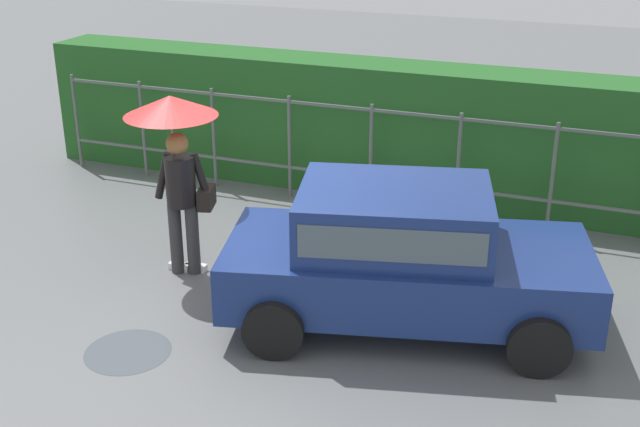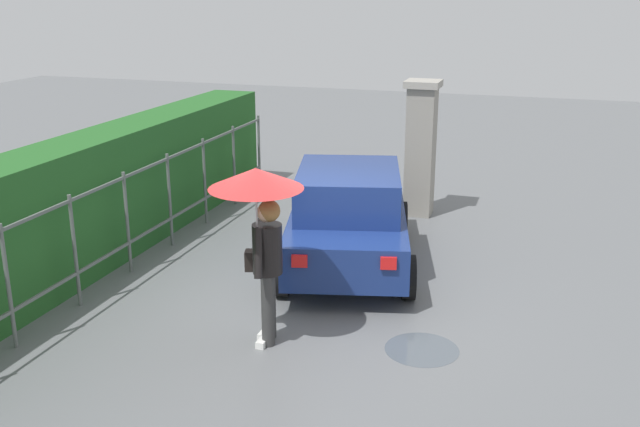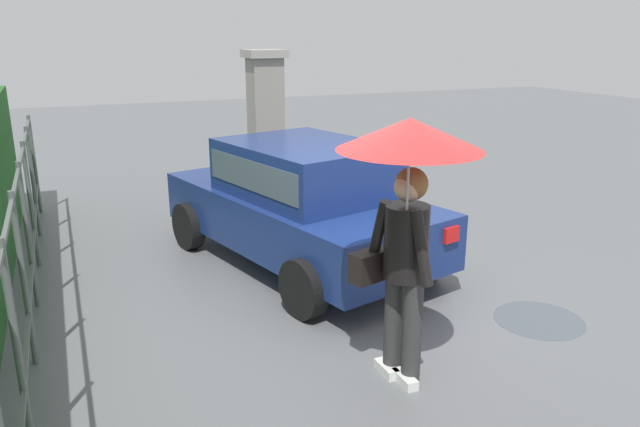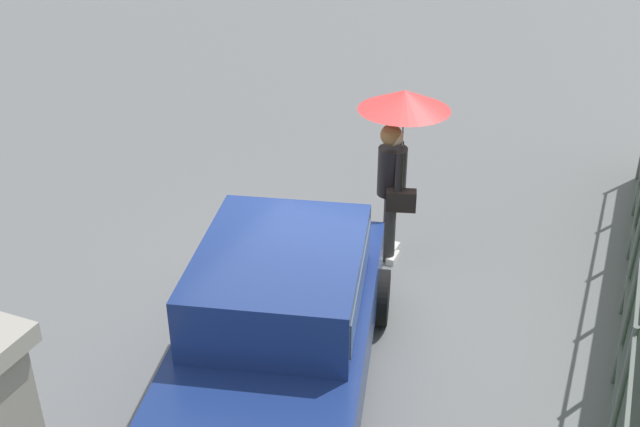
% 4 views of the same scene
% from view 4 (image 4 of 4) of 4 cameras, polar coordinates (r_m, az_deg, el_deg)
% --- Properties ---
extents(ground_plane, '(40.00, 40.00, 0.00)m').
position_cam_4_polar(ground_plane, '(8.61, 1.13, -6.74)').
color(ground_plane, slate).
extents(car, '(3.99, 2.57, 1.48)m').
position_cam_4_polar(car, '(7.04, -3.00, -7.72)').
color(car, navy).
rests_on(car, ground).
extents(pedestrian, '(1.05, 1.05, 2.11)m').
position_cam_4_polar(pedestrian, '(8.81, 5.93, 5.95)').
color(pedestrian, '#333333').
rests_on(pedestrian, ground).
extents(fence_section, '(9.81, 0.05, 1.50)m').
position_cam_4_polar(fence_section, '(7.61, 21.90, -6.78)').
color(fence_section, '#59605B').
rests_on(fence_section, ground).
extents(puddle_near, '(0.86, 0.86, 0.00)m').
position_cam_4_polar(puddle_near, '(9.81, -5.31, -2.05)').
color(puddle_near, '#4C545B').
rests_on(puddle_near, ground).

